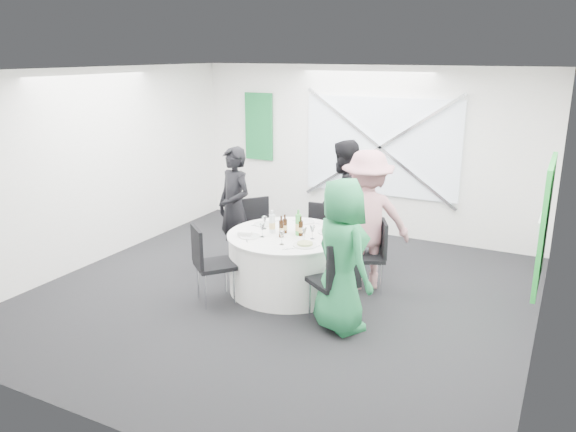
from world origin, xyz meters
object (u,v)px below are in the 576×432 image
at_px(person_man_back, 343,203).
at_px(green_water_bottle, 298,225).
at_px(chair_back_left, 259,226).
at_px(chair_back_right, 374,250).
at_px(chair_front_left, 208,259).
at_px(person_man_back_left, 234,207).
at_px(person_woman_green, 342,256).
at_px(clear_water_bottle, 272,224).
at_px(banquet_table, 288,262).
at_px(person_woman_pink, 367,220).
at_px(chair_front_right, 338,276).
at_px(chair_back, 318,229).

height_order(person_man_back, green_water_bottle, person_man_back).
xyz_separation_m(chair_back_left, chair_back_right, (1.82, -0.18, -0.02)).
relative_size(chair_back_left, chair_front_left, 0.98).
xyz_separation_m(chair_front_left, person_man_back_left, (-0.41, 1.27, 0.28)).
xyz_separation_m(person_man_back_left, person_woman_green, (2.10, -1.15, -0.00)).
xyz_separation_m(green_water_bottle, clear_water_bottle, (-0.34, -0.07, -0.02)).
bearing_deg(person_woman_green, chair_back_right, -55.05).
relative_size(chair_front_left, person_man_back_left, 0.57).
height_order(banquet_table, chair_back_left, chair_back_left).
distance_m(person_woman_pink, person_woman_green, 1.27).
bearing_deg(chair_back_left, chair_front_right, -87.85).
distance_m(person_man_back, person_woman_pink, 0.92).
xyz_separation_m(person_man_back_left, person_man_back, (1.34, 0.81, 0.04)).
distance_m(chair_front_left, person_woman_pink, 2.09).
distance_m(chair_back, green_water_bottle, 1.19).
bearing_deg(chair_front_right, chair_back, -115.11).
relative_size(banquet_table, person_woman_pink, 0.85).
relative_size(chair_back, clear_water_bottle, 2.87).
bearing_deg(chair_front_right, person_woman_pink, -140.44).
bearing_deg(clear_water_bottle, banquet_table, 12.57).
height_order(chair_back, green_water_bottle, green_water_bottle).
bearing_deg(chair_front_left, person_woman_green, -135.92).
distance_m(person_man_back_left, green_water_bottle, 1.30).
relative_size(chair_back, green_water_bottle, 2.59).
height_order(chair_back_right, green_water_bottle, green_water_bottle).
distance_m(banquet_table, chair_back, 1.13).
height_order(chair_back_right, person_woman_pink, person_woman_pink).
height_order(person_man_back_left, green_water_bottle, person_man_back_left).
xyz_separation_m(banquet_table, chair_front_right, (0.96, -0.66, 0.22)).
xyz_separation_m(person_man_back_left, clear_water_bottle, (0.89, -0.50, 0.01)).
bearing_deg(person_man_back_left, chair_front_right, -5.97).
relative_size(person_man_back, person_woman_green, 1.05).
bearing_deg(person_man_back_left, clear_water_bottle, -6.81).
xyz_separation_m(person_woman_pink, person_woman_green, (0.16, -1.26, -0.05)).
relative_size(chair_back_left, chair_back_right, 1.03).
xyz_separation_m(chair_front_right, person_man_back, (-0.71, 1.92, 0.30)).
distance_m(banquet_table, green_water_bottle, 0.53).
distance_m(banquet_table, chair_front_right, 1.18).
bearing_deg(chair_front_left, chair_back_right, -102.54).
bearing_deg(person_woman_pink, chair_back_left, -36.65).
xyz_separation_m(chair_front_left, green_water_bottle, (0.82, 0.84, 0.31)).
height_order(chair_back_left, person_man_back, person_man_back).
xyz_separation_m(chair_front_left, person_woman_green, (1.69, 0.12, 0.28)).
height_order(chair_back, chair_front_right, chair_front_right).
relative_size(person_woman_green, green_water_bottle, 5.19).
bearing_deg(green_water_bottle, clear_water_bottle, -169.02).
bearing_deg(banquet_table, clear_water_bottle, -167.43).
relative_size(person_man_back, green_water_bottle, 5.44).
bearing_deg(green_water_bottle, chair_front_right, -39.67).
relative_size(chair_back, person_man_back, 0.48).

